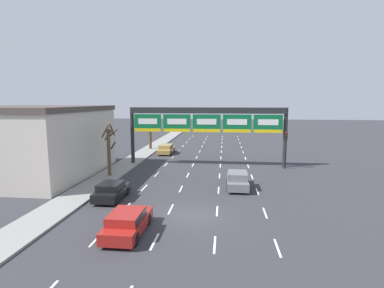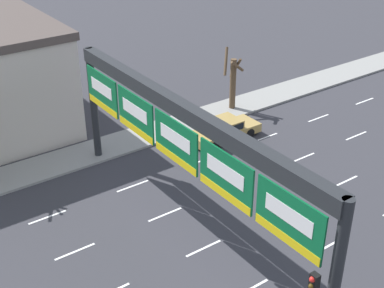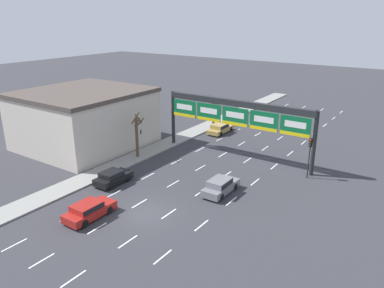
% 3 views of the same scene
% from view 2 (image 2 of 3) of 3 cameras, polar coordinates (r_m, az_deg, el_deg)
% --- Properties ---
extents(lane_dashes, '(10.02, 67.00, 0.01)m').
position_cam_2_polar(lane_dashes, '(25.54, -5.61, -11.19)').
color(lane_dashes, white).
rests_on(lane_dashes, ground_plane).
extents(sign_gantry, '(18.54, 0.70, 6.92)m').
position_cam_2_polar(sign_gantry, '(23.50, -1.23, 1.56)').
color(sign_gantry, '#232628').
rests_on(sign_gantry, ground_plane).
extents(car_gold, '(1.91, 4.80, 1.36)m').
position_cam_2_polar(car_gold, '(34.38, 3.31, 1.59)').
color(car_gold, '#A88947').
rests_on(car_gold, ground_plane).
extents(tree_bare_closest, '(1.52, 1.50, 4.38)m').
position_cam_2_polar(tree_bare_closest, '(38.02, 4.36, 6.83)').
color(tree_bare_closest, brown).
rests_on(tree_bare_closest, sidewalk_left).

